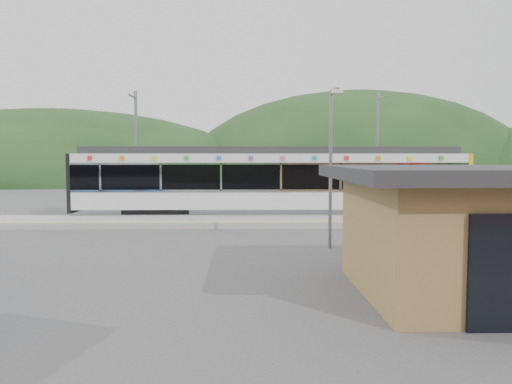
{
  "coord_description": "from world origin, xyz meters",
  "views": [
    {
      "loc": [
        -0.78,
        -20.41,
        3.22
      ],
      "look_at": [
        -0.27,
        1.0,
        1.72
      ],
      "focal_mm": 35.0,
      "sensor_mm": 36.0,
      "label": 1
    }
  ],
  "objects": [
    {
      "name": "train",
      "position": [
        0.58,
        6.0,
        2.06
      ],
      "size": [
        20.44,
        3.01,
        3.74
      ],
      "color": "black",
      "rests_on": "ground"
    },
    {
      "name": "catenary_mast_east",
      "position": [
        7.0,
        8.56,
        3.65
      ],
      "size": [
        0.18,
        1.8,
        7.0
      ],
      "color": "slate",
      "rests_on": "ground"
    },
    {
      "name": "catenary_mast_west",
      "position": [
        -7.0,
        8.56,
        3.65
      ],
      "size": [
        0.18,
        1.8,
        7.0
      ],
      "color": "slate",
      "rests_on": "ground"
    },
    {
      "name": "ground",
      "position": [
        0.0,
        0.0,
        0.0
      ],
      "size": [
        120.0,
        120.0,
        0.0
      ],
      "primitive_type": "plane",
      "color": "#4C4C4F",
      "rests_on": "ground"
    },
    {
      "name": "lamp_post",
      "position": [
        2.25,
        -3.12,
        3.33
      ],
      "size": [
        0.36,
        0.99,
        5.56
      ],
      "rotation": [
        0.0,
        0.0,
        0.06
      ],
      "color": "slate",
      "rests_on": "ground"
    },
    {
      "name": "yellow_line",
      "position": [
        0.0,
        2.0,
        0.3
      ],
      "size": [
        26.0,
        0.1,
        0.01
      ],
      "primitive_type": "cube",
      "color": "yellow",
      "rests_on": "platform"
    },
    {
      "name": "platform",
      "position": [
        0.0,
        3.3,
        0.15
      ],
      "size": [
        26.0,
        3.2,
        0.3
      ],
      "primitive_type": "cube",
      "color": "#9E9E99",
      "rests_on": "ground"
    },
    {
      "name": "hills",
      "position": [
        6.19,
        5.29,
        0.0
      ],
      "size": [
        146.0,
        149.0,
        26.0
      ],
      "color": "#1E3D19",
      "rests_on": "ground"
    }
  ]
}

